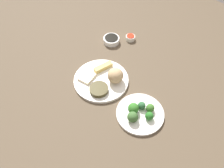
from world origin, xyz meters
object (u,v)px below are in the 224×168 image
broccoli_plate (140,114)px  soy_sauce_bowl (111,40)px  main_plate (101,80)px  sauce_ramekin_sweet_and_sour (130,38)px

broccoli_plate → soy_sauce_bowl: bearing=150.5°
main_plate → soy_sauce_bowl: 0.31m
broccoli_plate → main_plate: bearing=178.6°
main_plate → sauce_ramekin_sweet_and_sour: 0.37m
main_plate → broccoli_plate: main_plate is taller
broccoli_plate → soy_sauce_bowl: soy_sauce_bowl is taller
main_plate → broccoli_plate: 0.28m
broccoli_plate → sauce_ramekin_sweet_and_sour: 0.54m
main_plate → sauce_ramekin_sweet_and_sour: bearing=108.4°
soy_sauce_bowl → sauce_ramekin_sweet_and_sour: soy_sauce_bowl is taller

